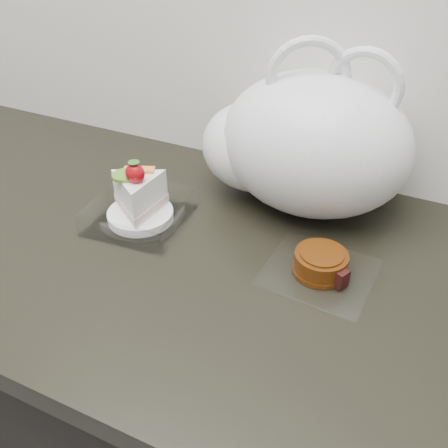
# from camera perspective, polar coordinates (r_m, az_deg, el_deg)

# --- Properties ---
(counter) EXTENTS (2.04, 0.64, 0.90)m
(counter) POSITION_cam_1_polar(r_m,az_deg,el_deg) (1.19, -8.55, -18.15)
(counter) COLOR black
(counter) RESTS_ON ground
(cake_tray) EXTENTS (0.17, 0.17, 0.12)m
(cake_tray) POSITION_cam_1_polar(r_m,az_deg,el_deg) (0.86, -9.65, 2.15)
(cake_tray) COLOR white
(cake_tray) RESTS_ON counter
(mooncake_wrap) EXTENTS (0.17, 0.16, 0.04)m
(mooncake_wrap) POSITION_cam_1_polar(r_m,az_deg,el_deg) (0.77, 11.03, -4.62)
(mooncake_wrap) COLOR white
(mooncake_wrap) RESTS_ON counter
(plastic_bag) EXTENTS (0.40, 0.31, 0.30)m
(plastic_bag) POSITION_cam_1_polar(r_m,az_deg,el_deg) (0.87, 8.90, 9.01)
(plastic_bag) COLOR white
(plastic_bag) RESTS_ON counter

